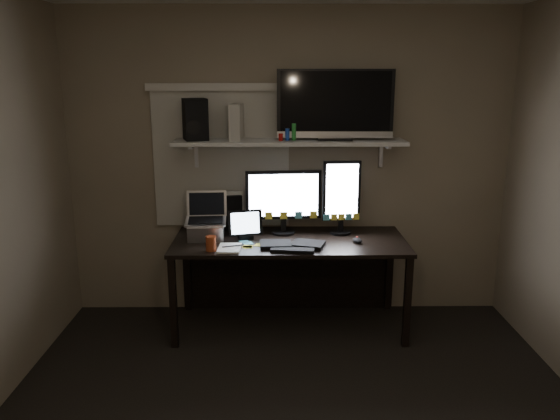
{
  "coord_description": "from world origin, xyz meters",
  "views": [
    {
      "loc": [
        -0.11,
        -2.62,
        1.98
      ],
      "look_at": [
        -0.08,
        1.25,
        1.01
      ],
      "focal_mm": 35.0,
      "sensor_mm": 36.0,
      "label": 1
    }
  ],
  "objects_px": {
    "keyboard": "(292,244)",
    "game_console": "(236,122)",
    "monitor_landscape": "(283,202)",
    "cup": "(211,244)",
    "tablet": "(245,224)",
    "tv": "(335,105)",
    "laptop": "(205,217)",
    "desk": "(289,256)",
    "speaker": "(195,119)",
    "monitor_portrait": "(341,197)",
    "mouse": "(357,240)"
  },
  "relations": [
    {
      "from": "keyboard",
      "to": "tablet",
      "type": "bearing_deg",
      "value": 158.14
    },
    {
      "from": "laptop",
      "to": "mouse",
      "type": "bearing_deg",
      "value": -9.09
    },
    {
      "from": "cup",
      "to": "laptop",
      "type": "bearing_deg",
      "value": 103.72
    },
    {
      "from": "tablet",
      "to": "speaker",
      "type": "xyz_separation_m",
      "value": [
        -0.39,
        0.18,
        0.79
      ]
    },
    {
      "from": "tablet",
      "to": "laptop",
      "type": "bearing_deg",
      "value": 165.32
    },
    {
      "from": "mouse",
      "to": "laptop",
      "type": "distance_m",
      "value": 1.18
    },
    {
      "from": "mouse",
      "to": "tablet",
      "type": "relative_size",
      "value": 0.38
    },
    {
      "from": "desk",
      "to": "cup",
      "type": "xyz_separation_m",
      "value": [
        -0.58,
        -0.39,
        0.23
      ]
    },
    {
      "from": "monitor_landscape",
      "to": "monitor_portrait",
      "type": "xyz_separation_m",
      "value": [
        0.46,
        -0.01,
        0.04
      ]
    },
    {
      "from": "monitor_landscape",
      "to": "desk",
      "type": "bearing_deg",
      "value": -52.73
    },
    {
      "from": "game_console",
      "to": "speaker",
      "type": "bearing_deg",
      "value": -173.21
    },
    {
      "from": "tv",
      "to": "monitor_portrait",
      "type": "bearing_deg",
      "value": -18.26
    },
    {
      "from": "keyboard",
      "to": "desk",
      "type": "bearing_deg",
      "value": 99.53
    },
    {
      "from": "laptop",
      "to": "tv",
      "type": "height_order",
      "value": "tv"
    },
    {
      "from": "cup",
      "to": "tv",
      "type": "relative_size",
      "value": 0.12
    },
    {
      "from": "keyboard",
      "to": "laptop",
      "type": "bearing_deg",
      "value": 170.35
    },
    {
      "from": "game_console",
      "to": "keyboard",
      "type": "bearing_deg",
      "value": -34.64
    },
    {
      "from": "tv",
      "to": "game_console",
      "type": "relative_size",
      "value": 3.22
    },
    {
      "from": "monitor_landscape",
      "to": "tv",
      "type": "distance_m",
      "value": 0.85
    },
    {
      "from": "monitor_landscape",
      "to": "keyboard",
      "type": "relative_size",
      "value": 1.24
    },
    {
      "from": "desk",
      "to": "tv",
      "type": "relative_size",
      "value": 2.02
    },
    {
      "from": "game_console",
      "to": "speaker",
      "type": "height_order",
      "value": "speaker"
    },
    {
      "from": "mouse",
      "to": "tablet",
      "type": "height_order",
      "value": "tablet"
    },
    {
      "from": "laptop",
      "to": "speaker",
      "type": "distance_m",
      "value": 0.76
    },
    {
      "from": "speaker",
      "to": "mouse",
      "type": "bearing_deg",
      "value": -29.69
    },
    {
      "from": "tablet",
      "to": "laptop",
      "type": "xyz_separation_m",
      "value": [
        -0.31,
        0.0,
        0.06
      ]
    },
    {
      "from": "tv",
      "to": "game_console",
      "type": "distance_m",
      "value": 0.77
    },
    {
      "from": "monitor_landscape",
      "to": "mouse",
      "type": "height_order",
      "value": "monitor_landscape"
    },
    {
      "from": "monitor_portrait",
      "to": "tablet",
      "type": "xyz_separation_m",
      "value": [
        -0.76,
        -0.14,
        -0.19
      ]
    },
    {
      "from": "monitor_portrait",
      "to": "tv",
      "type": "bearing_deg",
      "value": 155.06
    },
    {
      "from": "keyboard",
      "to": "tablet",
      "type": "height_order",
      "value": "tablet"
    },
    {
      "from": "tablet",
      "to": "desk",
      "type": "bearing_deg",
      "value": 1.54
    },
    {
      "from": "laptop",
      "to": "cup",
      "type": "distance_m",
      "value": 0.33
    },
    {
      "from": "keyboard",
      "to": "game_console",
      "type": "distance_m",
      "value": 1.04
    },
    {
      "from": "cup",
      "to": "tablet",
      "type": "bearing_deg",
      "value": 51.44
    },
    {
      "from": "monitor_portrait",
      "to": "speaker",
      "type": "bearing_deg",
      "value": 172.36
    },
    {
      "from": "keyboard",
      "to": "speaker",
      "type": "height_order",
      "value": "speaker"
    },
    {
      "from": "tv",
      "to": "game_console",
      "type": "height_order",
      "value": "tv"
    },
    {
      "from": "tablet",
      "to": "tv",
      "type": "relative_size",
      "value": 0.3
    },
    {
      "from": "desk",
      "to": "monitor_portrait",
      "type": "bearing_deg",
      "value": 6.21
    },
    {
      "from": "laptop",
      "to": "tv",
      "type": "distance_m",
      "value": 1.32
    },
    {
      "from": "game_console",
      "to": "speaker",
      "type": "relative_size",
      "value": 0.87
    },
    {
      "from": "laptop",
      "to": "keyboard",
      "type": "bearing_deg",
      "value": -20.55
    },
    {
      "from": "monitor_portrait",
      "to": "mouse",
      "type": "distance_m",
      "value": 0.39
    },
    {
      "from": "tv",
      "to": "desk",
      "type": "bearing_deg",
      "value": -167.81
    },
    {
      "from": "monitor_landscape",
      "to": "cup",
      "type": "bearing_deg",
      "value": -144.86
    },
    {
      "from": "speaker",
      "to": "game_console",
      "type": "bearing_deg",
      "value": -16.94
    },
    {
      "from": "game_console",
      "to": "speaker",
      "type": "xyz_separation_m",
      "value": [
        -0.32,
        0.0,
        0.02
      ]
    },
    {
      "from": "laptop",
      "to": "speaker",
      "type": "bearing_deg",
      "value": 109.39
    },
    {
      "from": "monitor_landscape",
      "to": "cup",
      "type": "distance_m",
      "value": 0.72
    }
  ]
}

